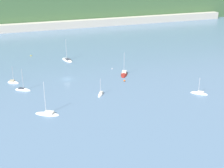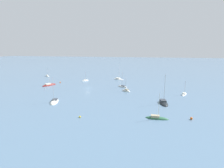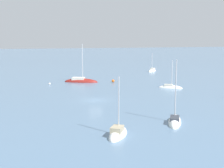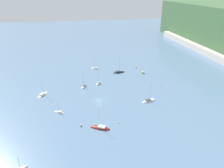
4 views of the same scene
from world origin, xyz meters
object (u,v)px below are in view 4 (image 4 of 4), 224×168
(sailboat_6, at_px, (100,128))
(sailboat_9, at_px, (43,95))
(mooring_buoy_3, at_px, (81,126))
(sailboat_2, at_px, (119,72))
(sailboat_7, at_px, (142,73))
(mooring_buoy_2, at_px, (161,86))
(sailboat_4, at_px, (84,87))
(sailboat_5, at_px, (95,69))
(mooring_buoy_1, at_px, (136,67))
(mooring_buoy_0, at_px, (118,122))
(sailboat_0, at_px, (98,84))
(sailboat_3, at_px, (149,101))
(sailboat_1, at_px, (59,113))

(sailboat_6, relative_size, sailboat_9, 0.94)
(mooring_buoy_3, bearing_deg, sailboat_2, 153.43)
(sailboat_7, xyz_separation_m, mooring_buoy_2, (23.99, 3.88, 0.18))
(sailboat_4, height_order, sailboat_7, sailboat_4)
(sailboat_5, bearing_deg, mooring_buoy_2, 156.72)
(mooring_buoy_1, bearing_deg, sailboat_6, -27.80)
(mooring_buoy_3, bearing_deg, mooring_buoy_0, 88.51)
(mooring_buoy_0, bearing_deg, sailboat_9, -134.33)
(sailboat_2, height_order, sailboat_5, sailboat_2)
(mooring_buoy_2, bearing_deg, sailboat_4, -99.56)
(sailboat_0, bearing_deg, mooring_buoy_1, 161.53)
(sailboat_0, height_order, mooring_buoy_1, sailboat_0)
(mooring_buoy_0, bearing_deg, mooring_buoy_3, -91.49)
(sailboat_0, relative_size, sailboat_4, 0.84)
(sailboat_3, xyz_separation_m, sailboat_5, (-54.52, -21.79, 0.02))
(sailboat_3, xyz_separation_m, mooring_buoy_1, (-50.65, 8.28, 0.32))
(sailboat_5, distance_m, sailboat_7, 34.47)
(sailboat_4, relative_size, mooring_buoy_0, 18.12)
(sailboat_1, relative_size, mooring_buoy_2, 11.94)
(sailboat_3, relative_size, mooring_buoy_0, 21.88)
(sailboat_0, distance_m, mooring_buoy_3, 44.92)
(sailboat_7, bearing_deg, mooring_buoy_0, 155.50)
(mooring_buoy_3, bearing_deg, sailboat_7, 140.77)
(sailboat_0, distance_m, mooring_buoy_1, 39.35)
(sailboat_6, xyz_separation_m, mooring_buoy_3, (-2.94, -7.90, 0.27))
(sailboat_3, xyz_separation_m, mooring_buoy_0, (16.47, -20.08, 0.19))
(mooring_buoy_2, xyz_separation_m, mooring_buoy_3, (32.22, -49.78, 0.07))
(sailboat_2, bearing_deg, mooring_buoy_0, -109.72)
(sailboat_9, bearing_deg, sailboat_1, -124.56)
(sailboat_2, xyz_separation_m, mooring_buoy_1, (-7.02, 14.78, 0.28))
(sailboat_0, height_order, mooring_buoy_3, sailboat_0)
(sailboat_9, relative_size, mooring_buoy_1, 15.14)
(sailboat_4, xyz_separation_m, sailboat_9, (5.81, -23.20, 0.05))
(mooring_buoy_0, xyz_separation_m, mooring_buoy_3, (-0.42, -16.27, 0.11))
(sailboat_0, distance_m, sailboat_9, 33.52)
(sailboat_0, distance_m, sailboat_4, 9.62)
(mooring_buoy_1, xyz_separation_m, mooring_buoy_2, (34.48, 5.16, -0.09))
(sailboat_7, bearing_deg, sailboat_9, 111.93)
(sailboat_0, height_order, sailboat_5, sailboat_0)
(sailboat_7, xyz_separation_m, mooring_buoy_3, (56.21, -45.90, 0.25))
(sailboat_6, xyz_separation_m, sailboat_7, (-59.15, 38.00, 0.02))
(sailboat_5, height_order, mooring_buoy_1, sailboat_5)
(sailboat_0, height_order, sailboat_4, sailboat_4)
(sailboat_3, relative_size, mooring_buoy_3, 15.51)
(sailboat_3, relative_size, sailboat_6, 1.05)
(sailboat_9, xyz_separation_m, mooring_buoy_3, (34.09, 19.06, 0.24))
(mooring_buoy_1, distance_m, mooring_buoy_3, 80.24)
(sailboat_3, bearing_deg, mooring_buoy_0, -157.90)
(sailboat_6, bearing_deg, mooring_buoy_0, -136.75)
(mooring_buoy_1, bearing_deg, mooring_buoy_0, -22.90)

